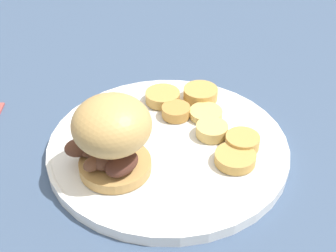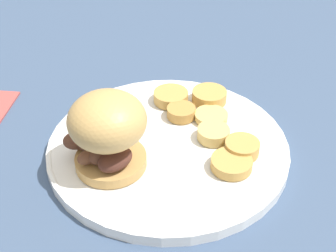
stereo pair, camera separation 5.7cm
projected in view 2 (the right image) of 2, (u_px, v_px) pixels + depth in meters
The scene contains 10 objects.
ground_plane at pixel (168, 152), 0.59m from camera, with size 4.00×4.00×0.00m, color #3D5170.
dinner_plate at pixel (168, 146), 0.59m from camera, with size 0.30×0.30×0.02m.
sandwich at pixel (106, 130), 0.52m from camera, with size 0.10×0.09×0.10m.
potato_round_0 at pixel (211, 116), 0.62m from camera, with size 0.04×0.04×0.01m, color #DBB766.
potato_round_1 at pixel (242, 148), 0.56m from camera, with size 0.04×0.04×0.02m, color tan.
potato_round_2 at pixel (213, 134), 0.58m from camera, with size 0.04×0.04×0.01m, color #DBB766.
potato_round_3 at pixel (181, 112), 0.62m from camera, with size 0.04×0.04×0.01m, color #BC8942.
potato_round_4 at pixel (209, 96), 0.65m from camera, with size 0.05×0.05×0.02m, color tan.
potato_round_5 at pixel (174, 97), 0.65m from camera, with size 0.05×0.05×0.01m, color tan.
potato_round_6 at pixel (232, 163), 0.54m from camera, with size 0.05×0.05×0.01m, color tan.
Camera 2 is at (-0.02, 0.45, 0.38)m, focal length 50.00 mm.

